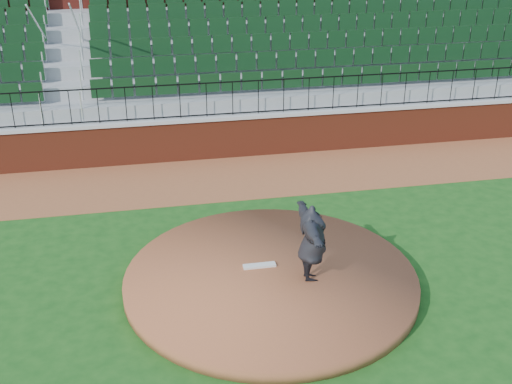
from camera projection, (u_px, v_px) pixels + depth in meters
ground at (270, 279)px, 13.15m from camera, size 90.00×90.00×0.00m
warning_track at (229, 177)px, 17.96m from camera, size 34.00×3.20×0.01m
field_wall at (221, 138)px, 19.13m from camera, size 34.00×0.35×1.20m
wall_cap at (220, 117)px, 18.86m from camera, size 34.00×0.45×0.10m
wall_railing at (220, 99)px, 18.63m from camera, size 34.00×0.05×1.00m
seating_stands at (207, 61)px, 20.85m from camera, size 34.00×5.10×4.60m
concourse_wall at (197, 31)px, 23.15m from camera, size 34.00×0.50×5.50m
pitchers_mound at (271, 279)px, 12.91m from camera, size 5.91×5.91×0.25m
pitching_rubber at (259, 266)px, 13.11m from camera, size 0.67×0.17×0.04m
pitcher at (312, 243)px, 12.36m from camera, size 0.70×2.04×1.63m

